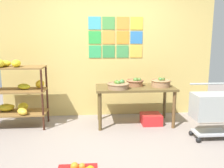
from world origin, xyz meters
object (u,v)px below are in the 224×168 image
display_table (135,91)px  shopping_cart (212,108)px  fruit_basket_back_left (118,85)px  produce_crate_under_table (151,119)px  fruit_basket_centre (135,82)px  banana_shelf_unit (15,90)px  fruit_basket_back_right (161,83)px

display_table → shopping_cart: 1.34m
fruit_basket_back_left → produce_crate_under_table: 0.93m
display_table → fruit_basket_back_left: size_ratio=3.67×
produce_crate_under_table → fruit_basket_back_left: bearing=-170.1°
fruit_basket_centre → produce_crate_under_table: 0.76m
banana_shelf_unit → shopping_cart: (3.25, -0.81, -0.18)m
display_table → shopping_cart: size_ratio=1.65×
shopping_cart → produce_crate_under_table: bearing=144.6°
fruit_basket_back_right → banana_shelf_unit: bearing=178.1°
fruit_basket_centre → banana_shelf_unit: bearing=-179.4°
fruit_basket_back_right → shopping_cart: 1.00m
shopping_cart → fruit_basket_centre: bearing=149.6°
display_table → fruit_basket_back_left: 0.39m
produce_crate_under_table → shopping_cart: bearing=-42.8°
display_table → fruit_basket_back_right: size_ratio=3.97×
fruit_basket_centre → fruit_basket_back_left: 0.40m
banana_shelf_unit → fruit_basket_back_left: bearing=-6.3°
fruit_basket_back_right → shopping_cart: bearing=-49.5°
banana_shelf_unit → fruit_basket_back_right: (2.63, -0.09, 0.10)m
fruit_basket_centre → display_table: bearing=-100.3°
fruit_basket_centre → fruit_basket_back_left: (-0.34, -0.22, -0.01)m
banana_shelf_unit → fruit_basket_back_right: 2.63m
fruit_basket_back_right → display_table: bearing=175.3°
fruit_basket_back_right → fruit_basket_back_left: (-0.79, -0.12, -0.01)m
fruit_basket_centre → fruit_basket_back_left: fruit_basket_centre is taller
display_table → fruit_basket_back_right: 0.50m
fruit_basket_centre → shopping_cart: fruit_basket_centre is taller
fruit_basket_back_left → shopping_cart: size_ratio=0.45×
fruit_basket_centre → fruit_basket_back_left: bearing=-146.4°
banana_shelf_unit → produce_crate_under_table: bearing=-2.1°
display_table → produce_crate_under_table: display_table is taller
fruit_basket_centre → produce_crate_under_table: fruit_basket_centre is taller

